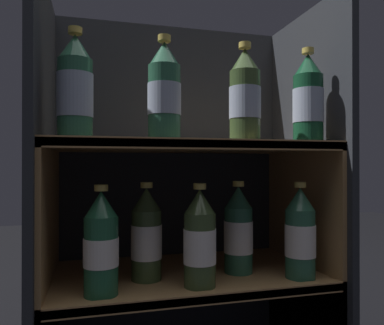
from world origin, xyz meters
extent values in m
cube|color=#23262B|center=(0.00, 0.41, 0.51)|extent=(0.76, 0.02, 1.02)
cube|color=#23262B|center=(-0.37, 0.20, 0.51)|extent=(0.02, 0.44, 1.02)
cube|color=#23262B|center=(0.37, 0.20, 0.51)|extent=(0.02, 0.44, 1.02)
cube|color=#9E7547|center=(0.00, 0.20, 0.27)|extent=(0.72, 0.40, 0.02)
cube|color=#9E7547|center=(0.00, 0.01, 0.27)|extent=(0.72, 0.02, 0.03)
cube|color=#9E7547|center=(0.35, 0.20, 0.13)|extent=(0.01, 0.40, 0.26)
cube|color=#9E7547|center=(0.00, 0.20, 0.62)|extent=(0.72, 0.40, 0.02)
cube|color=#9E7547|center=(0.00, 0.01, 0.62)|extent=(0.72, 0.02, 0.03)
cube|color=#9E7547|center=(-0.35, 0.20, 0.30)|extent=(0.01, 0.40, 0.61)
cube|color=#9E7547|center=(0.35, 0.20, 0.30)|extent=(0.01, 0.40, 0.61)
cylinder|color=#285B42|center=(-0.29, 0.07, 0.71)|extent=(0.08, 0.08, 0.18)
cylinder|color=#8C99B2|center=(-0.29, 0.07, 0.72)|extent=(0.08, 0.08, 0.10)
cone|color=#285B42|center=(-0.29, 0.07, 0.83)|extent=(0.07, 0.07, 0.06)
cylinder|color=gold|center=(-0.29, 0.07, 0.87)|extent=(0.03, 0.03, 0.01)
cylinder|color=#285B42|center=(-0.09, 0.07, 0.71)|extent=(0.08, 0.08, 0.18)
cylinder|color=#8C99B2|center=(-0.09, 0.07, 0.72)|extent=(0.08, 0.08, 0.07)
cone|color=#285B42|center=(-0.09, 0.07, 0.83)|extent=(0.07, 0.07, 0.06)
cylinder|color=gold|center=(-0.09, 0.07, 0.87)|extent=(0.03, 0.03, 0.01)
cylinder|color=#384C28|center=(0.12, 0.07, 0.71)|extent=(0.08, 0.08, 0.18)
cylinder|color=#8C99B2|center=(0.12, 0.07, 0.72)|extent=(0.08, 0.08, 0.08)
cone|color=#384C28|center=(0.12, 0.07, 0.83)|extent=(0.07, 0.07, 0.06)
cylinder|color=gold|center=(0.12, 0.07, 0.87)|extent=(0.03, 0.03, 0.01)
cylinder|color=#144228|center=(0.29, 0.07, 0.71)|extent=(0.08, 0.08, 0.18)
cylinder|color=#8C99B2|center=(0.29, 0.07, 0.72)|extent=(0.08, 0.08, 0.09)
cone|color=#144228|center=(0.29, 0.07, 0.83)|extent=(0.07, 0.07, 0.06)
cylinder|color=gold|center=(0.29, 0.07, 0.87)|extent=(0.03, 0.03, 0.01)
cylinder|color=#1E5638|center=(-0.23, 0.07, 0.37)|extent=(0.08, 0.08, 0.18)
cylinder|color=white|center=(-0.23, 0.07, 0.38)|extent=(0.08, 0.08, 0.06)
cone|color=#1E5638|center=(-0.23, 0.07, 0.48)|extent=(0.07, 0.07, 0.06)
cylinder|color=gold|center=(-0.23, 0.07, 0.52)|extent=(0.03, 0.03, 0.01)
cylinder|color=#384C28|center=(0.00, 0.07, 0.37)|extent=(0.08, 0.08, 0.18)
cylinder|color=white|center=(0.00, 0.07, 0.38)|extent=(0.08, 0.08, 0.08)
cone|color=#384C28|center=(0.00, 0.07, 0.48)|extent=(0.07, 0.07, 0.06)
cylinder|color=gold|center=(0.00, 0.07, 0.52)|extent=(0.03, 0.03, 0.01)
cylinder|color=#285B42|center=(0.27, 0.07, 0.37)|extent=(0.08, 0.08, 0.18)
cylinder|color=white|center=(0.27, 0.07, 0.38)|extent=(0.08, 0.08, 0.08)
cone|color=#285B42|center=(0.27, 0.07, 0.48)|extent=(0.07, 0.07, 0.06)
cylinder|color=gold|center=(0.27, 0.07, 0.52)|extent=(0.03, 0.03, 0.01)
cylinder|color=#384C28|center=(-0.12, 0.15, 0.37)|extent=(0.08, 0.08, 0.18)
cylinder|color=white|center=(-0.12, 0.15, 0.38)|extent=(0.08, 0.08, 0.09)
cone|color=#384C28|center=(-0.12, 0.15, 0.48)|extent=(0.07, 0.07, 0.06)
cylinder|color=gold|center=(-0.12, 0.15, 0.52)|extent=(0.03, 0.03, 0.01)
cylinder|color=#285B42|center=(0.13, 0.15, 0.37)|extent=(0.08, 0.08, 0.18)
cylinder|color=white|center=(0.13, 0.15, 0.38)|extent=(0.08, 0.08, 0.09)
cone|color=#285B42|center=(0.13, 0.15, 0.48)|extent=(0.07, 0.07, 0.06)
cylinder|color=gold|center=(0.13, 0.15, 0.52)|extent=(0.03, 0.03, 0.01)
camera|label=1|loc=(-0.25, -0.80, 0.57)|focal=35.00mm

